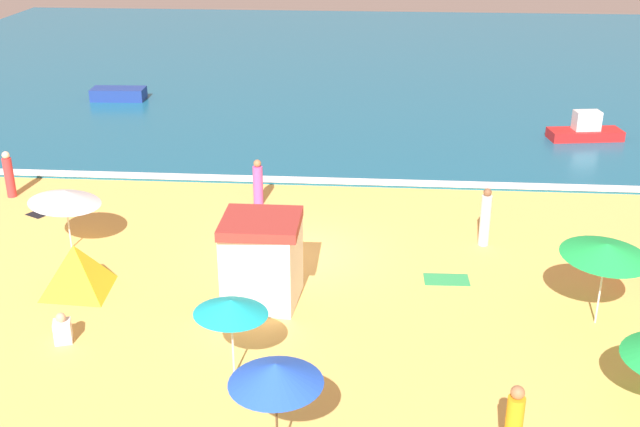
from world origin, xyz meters
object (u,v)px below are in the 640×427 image
at_px(beach_tent, 76,267).
at_px(beachgoer_11, 9,175).
at_px(beachgoer_5, 272,239).
at_px(beachgoer_8, 258,183).
at_px(lifeguard_cabana, 262,259).
at_px(beach_umbrella_2, 65,197).
at_px(beach_umbrella_4, 606,250).
at_px(beach_umbrella_5, 231,307).
at_px(small_boat_1, 585,130).
at_px(beachgoer_4, 62,330).
at_px(beach_umbrella_7, 276,373).
at_px(beachgoer_7, 485,218).
at_px(small_boat_0, 119,94).

bearing_deg(beach_tent, beachgoer_11, 126.59).
height_order(beachgoer_5, beachgoer_8, beachgoer_8).
xyz_separation_m(lifeguard_cabana, beach_umbrella_2, (-6.56, 2.87, 0.50)).
xyz_separation_m(beach_tent, beachgoer_8, (4.15, 6.79, 0.11)).
bearing_deg(beach_umbrella_4, beachgoer_11, 158.70).
bearing_deg(lifeguard_cabana, beach_umbrella_5, -92.42).
distance_m(beachgoer_5, small_boat_1, 17.58).
height_order(beach_umbrella_2, beachgoer_11, beach_umbrella_2).
bearing_deg(beach_tent, beachgoer_4, -76.97).
height_order(beach_umbrella_7, beachgoer_11, beach_umbrella_7).
relative_size(beach_umbrella_4, beachgoer_7, 1.66).
bearing_deg(beachgoer_8, beachgoer_7, -20.36).
xyz_separation_m(beach_umbrella_4, beachgoer_7, (-2.40, 4.66, -1.19)).
bearing_deg(small_boat_0, beachgoer_7, -43.82).
bearing_deg(beach_umbrella_4, small_boat_0, 132.80).
xyz_separation_m(beachgoer_4, beachgoer_5, (4.55, 5.62, 0.07)).
height_order(beachgoer_11, small_boat_0, beachgoer_11).
xyz_separation_m(small_boat_0, small_boat_1, (23.02, -5.16, 0.09)).
distance_m(beach_umbrella_7, beachgoer_7, 11.95).
relative_size(beach_umbrella_2, beach_umbrella_7, 0.96).
bearing_deg(beach_umbrella_7, beachgoer_11, 130.70).
height_order(beach_umbrella_5, beachgoer_11, beach_umbrella_5).
bearing_deg(beachgoer_5, beach_umbrella_5, -89.90).
xyz_separation_m(beach_umbrella_5, beachgoer_5, (-0.01, 6.76, -1.43)).
xyz_separation_m(beachgoer_5, beachgoer_11, (-10.22, 3.89, 0.43)).
distance_m(beach_umbrella_7, beachgoer_8, 13.80).
distance_m(beach_umbrella_7, small_boat_1, 24.71).
relative_size(beach_umbrella_5, beach_umbrella_7, 0.97).
bearing_deg(beach_umbrella_5, beachgoer_7, 49.46).
bearing_deg(beach_umbrella_5, beach_umbrella_2, 134.51).
bearing_deg(beach_tent, small_boat_0, 104.76).
xyz_separation_m(beachgoer_11, small_boat_0, (-0.35, 13.69, -0.43)).
distance_m(beach_umbrella_4, beach_tent, 14.33).
distance_m(beach_umbrella_2, beach_umbrella_5, 9.14).
bearing_deg(beachgoer_7, beach_umbrella_7, -116.26).
bearing_deg(beachgoer_8, beachgoer_11, 179.95).
height_order(beach_umbrella_2, beach_umbrella_4, beach_umbrella_4).
distance_m(beachgoer_4, beachgoer_7, 13.05).
distance_m(beach_umbrella_7, small_boat_0, 29.78).
bearing_deg(beachgoer_8, small_boat_0, 124.88).
distance_m(beachgoer_5, beachgoer_7, 6.77).
height_order(beach_umbrella_7, small_boat_0, beach_umbrella_7).
bearing_deg(beach_umbrella_5, beachgoer_5, 90.10).
distance_m(beach_umbrella_5, beach_tent, 6.56).
distance_m(beach_umbrella_2, beach_tent, 3.11).
height_order(beach_umbrella_5, beach_umbrella_7, beach_umbrella_7).
height_order(beach_umbrella_5, beachgoer_8, beach_umbrella_5).
xyz_separation_m(lifeguard_cabana, beachgoer_4, (-4.71, -2.51, -0.91)).
bearing_deg(small_boat_1, beach_umbrella_4, -101.88).
height_order(beachgoer_8, small_boat_1, beachgoer_8).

